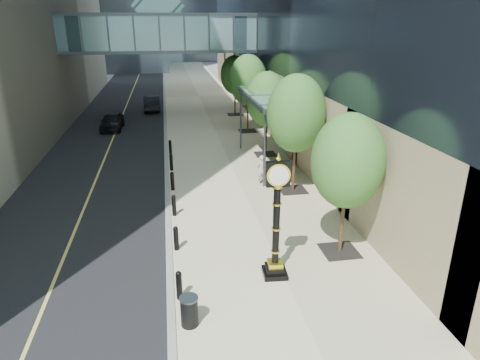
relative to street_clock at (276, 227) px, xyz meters
name	(u,v)px	position (x,y,z in m)	size (l,w,h in m)	color
ground	(267,310)	(-0.68, -1.80, -1.98)	(320.00, 320.00, 0.00)	gray
road	(129,99)	(-7.68, 38.20, -1.97)	(8.00, 180.00, 0.02)	black
sidewalk	(199,96)	(0.32, 38.20, -1.95)	(8.00, 180.00, 0.06)	beige
curb	(164,97)	(-3.68, 38.20, -1.95)	(0.25, 180.00, 0.07)	gray
skywalk	(160,30)	(-3.68, 26.20, 5.73)	(17.00, 4.20, 5.80)	slate
entrance_canopy	(272,98)	(2.80, 12.20, 2.21)	(3.00, 8.00, 4.38)	#383F44
bollard_row	(173,193)	(-3.38, 7.20, -1.47)	(0.20, 16.20, 0.90)	black
street_trees	(267,97)	(2.92, 14.16, 1.96)	(2.96, 28.67, 6.09)	black
street_clock	(276,227)	(0.00, 0.00, 0.00)	(0.89, 0.89, 4.43)	black
trash_bin	(189,312)	(-3.13, -2.14, -1.47)	(0.52, 0.52, 0.90)	black
pedestrian	(261,170)	(1.46, 8.94, -1.11)	(0.59, 0.39, 1.63)	beige
car_near	(112,121)	(-7.99, 23.32, -1.26)	(1.64, 4.09, 1.39)	black
car_far	(152,103)	(-4.94, 30.88, -1.24)	(1.53, 4.40, 1.45)	black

